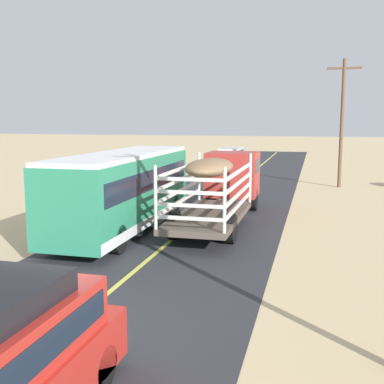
{
  "coord_description": "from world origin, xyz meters",
  "views": [
    {
      "loc": [
        5.19,
        -8.32,
        4.59
      ],
      "look_at": [
        0.0,
        11.8,
        1.41
      ],
      "focal_mm": 44.97,
      "sensor_mm": 36.0,
      "label": 1
    }
  ],
  "objects": [
    {
      "name": "road_surface",
      "position": [
        0.0,
        0.0,
        0.01
      ],
      "size": [
        8.0,
        120.0,
        0.02
      ],
      "primitive_type": "cube",
      "color": "#2D2D33",
      "rests_on": "ground"
    },
    {
      "name": "bus",
      "position": [
        -2.33,
        9.72,
        1.75
      ],
      "size": [
        2.54,
        10.0,
        3.21
      ],
      "color": "#2D8C66",
      "rests_on": "road_surface"
    },
    {
      "name": "livestock_truck",
      "position": [
        1.16,
        13.32,
        1.79
      ],
      "size": [
        2.53,
        9.7,
        3.02
      ],
      "color": "#B2332D",
      "rests_on": "road_surface"
    },
    {
      "name": "suv_near",
      "position": [
        0.95,
        -2.82,
        1.15
      ],
      "size": [
        1.9,
        4.62,
        2.29
      ],
      "color": "#B2261E",
      "rests_on": "road_surface"
    },
    {
      "name": "ground_plane",
      "position": [
        0.0,
        0.0,
        0.0
      ],
      "size": [
        240.0,
        240.0,
        0.0
      ],
      "primitive_type": "plane",
      "color": "#CCB284"
    },
    {
      "name": "car_far",
      "position": [
        -2.3,
        35.25,
        1.09
      ],
      "size": [
        1.9,
        4.62,
        1.93
      ],
      "color": "silver",
      "rests_on": "road_surface"
    },
    {
      "name": "road_centre_line",
      "position": [
        0.0,
        0.0,
        0.02
      ],
      "size": [
        0.16,
        117.6,
        0.0
      ],
      "primitive_type": "cube",
      "color": "#D8CC4C",
      "rests_on": "road_surface"
    },
    {
      "name": "power_pole_mid",
      "position": [
        6.79,
        25.31,
        4.52
      ],
      "size": [
        2.2,
        0.24,
        8.45
      ],
      "color": "brown",
      "rests_on": "ground"
    }
  ]
}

